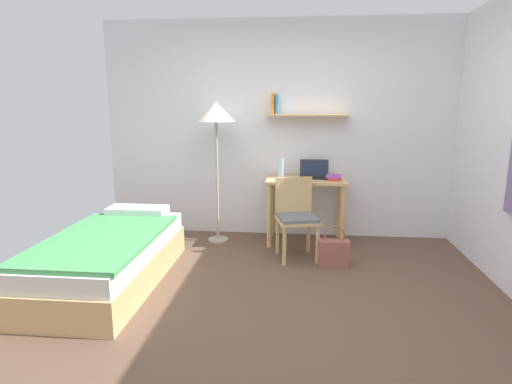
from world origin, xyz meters
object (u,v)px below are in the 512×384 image
Objects in this scene: desk_chair at (296,214)px; handbag at (334,252)px; standing_lamp at (216,118)px; desk at (306,192)px; book_stack at (334,177)px; bed at (110,258)px; laptop at (314,173)px; water_bottle at (281,168)px.

desk_chair is 0.56m from handbag.
handbag is (1.32, -0.68, -1.31)m from standing_lamp.
desk is 3.95× the size of book_stack.
desk is at bearing 110.86° from handbag.
standing_lamp is 3.85× the size of handbag.
desk_chair reaches higher than book_stack.
book_stack is at bearing 48.26° from desk_chair.
bed is 2.44m from laptop.
book_stack is at bearing 1.13° from standing_lamp.
bed is 5.52× the size of laptop.
water_bottle is 0.96× the size of book_stack.
desk_chair is 3.78× the size of water_bottle.
water_bottle is 0.53× the size of handbag.
desk reaches higher than bed.
handbag is (-0.03, -0.71, -0.65)m from book_stack.
laptop is 1.46× the size of book_stack.
bed is at bearing -143.08° from desk.
desk_chair is at bearing 148.59° from handbag.
water_bottle reaches higher than desk_chair.
book_stack is (0.42, 0.47, 0.32)m from desk_chair.
laptop is 1.52× the size of water_bottle.
desk_chair is at bearing -109.07° from laptop.
standing_lamp is 4.83× the size of laptop.
desk is 1.08× the size of desk_chair.
standing_lamp is (-1.04, -0.06, 0.85)m from desk.
standing_lamp is at bearing -176.68° from desk.
bed is 8.37× the size of water_bottle.
bed is at bearing -136.62° from water_bottle.
book_stack is 0.55× the size of handbag.
water_bottle is (0.74, 0.13, -0.58)m from standing_lamp.
bed is at bearing -153.29° from desk_chair.
laptop is at bearing 1.27° from water_bottle.
desk is 4.10× the size of water_bottle.
handbag is (0.19, -0.81, -0.67)m from laptop.
book_stack is at bearing -26.51° from laptop.
desk_chair is 1.99× the size of handbag.
bed is 2.04× the size of desk.
desk_chair is 2.49× the size of laptop.
laptop is at bearing 153.49° from book_stack.
standing_lamp reaches higher than laptop.
water_bottle is (-0.30, 0.07, 0.27)m from desk.
book_stack is (0.31, -0.03, 0.18)m from desk.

